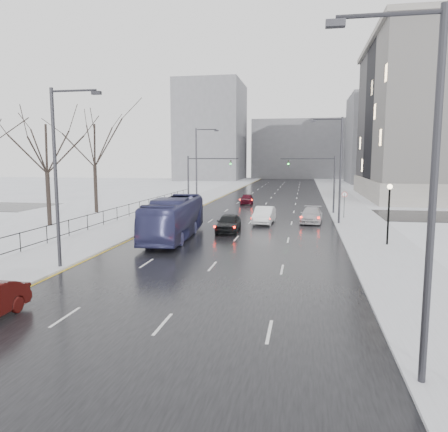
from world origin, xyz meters
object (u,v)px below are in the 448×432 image
Objects in this scene: no_uturn_sign at (344,197)px; sedan_right_near at (264,215)px; tree_park_e at (97,213)px; mast_signal_right at (325,177)px; sedan_right_far at (311,215)px; sedan_center_near at (228,223)px; sedan_center_far at (247,199)px; bus at (174,218)px; lamppost_r_mid at (389,205)px; streetlight_l_near at (59,169)px; mast_signal_left at (197,176)px; streetlight_r_mid at (338,165)px; streetlight_r_near at (424,182)px; tree_park_d at (50,227)px; streetlight_l_far at (198,163)px.

sedan_right_near is at bearing -149.32° from no_uturn_sign.
tree_park_e is 27.50m from no_uturn_sign.
mast_signal_right is 8.03m from sedan_right_far.
sedan_center_near is 0.91× the size of sedan_right_far.
bus is at bearing -98.30° from sedan_center_far.
sedan_center_far is (-9.90, 8.95, -3.37)m from mast_signal_right.
streetlight_l_near is at bearing -152.45° from lamppost_r_mid.
mast_signal_left is 2.41× the size of no_uturn_sign.
sedan_right_far is at bearing 41.15° from bus.
sedan_right_near is 0.97× the size of sedan_right_far.
sedan_center_far is (-8.43, 16.10, -0.02)m from sedan_right_far.
bus is 11.05m from sedan_right_near.
sedan_right_far is (13.18, -7.15, -3.34)m from mast_signal_left.
streetlight_r_mid is 25.82m from streetlight_l_near.
no_uturn_sign is at bearing -13.60° from mast_signal_left.
streetlight_r_near is 34.18m from no_uturn_sign.
streetlight_r_near reaches higher than bus.
sedan_center_far is (-10.74, 46.95, -4.88)m from streetlight_r_near.
sedan_center_far is at bearing 39.64° from tree_park_e.
streetlight_r_mid is at bearing -15.51° from sedan_right_far.
streetlight_l_near is at bearing -113.05° from sedan_right_near.
tree_park_e is 1.35× the size of streetlight_l_near.
sedan_right_far is (-1.47, -7.15, -3.34)m from mast_signal_right.
sedan_right_far is at bearing -65.90° from sedan_center_far.
mast_signal_left reaches higher than sedan_center_far.
bus reaches higher than sedan_center_far.
tree_park_d reaches higher than sedan_center_near.
lamppost_r_mid is at bearing 81.94° from streetlight_r_near.
streetlight_r_near is 30.52m from sedan_right_near.
sedan_center_far is at bearing 122.25° from sedan_right_far.
streetlight_r_mid is 2.06× the size of sedan_right_near.
bus is at bearing -81.89° from mast_signal_left.
sedan_center_near is at bearing 162.10° from lamppost_r_mid.
streetlight_l_far is at bearing 130.41° from sedan_right_near.
streetlight_l_far is at bearing 110.05° from sedan_center_near.
lamppost_r_mid is 13.58m from sedan_right_near.
mast_signal_right reaches higher than sedan_right_near.
mast_signal_right reaches higher than no_uturn_sign.
no_uturn_sign is (1.87, -4.00, -1.81)m from mast_signal_right.
tree_park_d is 2.58× the size of sedan_right_near.
tree_park_d is at bearing 178.48° from sedan_center_near.
streetlight_l_far is (10.03, 8.00, 5.62)m from tree_park_e.
lamppost_r_mid is 14.13m from no_uturn_sign.
tree_park_e is 26.61m from streetlight_l_near.
lamppost_r_mid reaches higher than sedan_right_far.
mast_signal_left is 10.68m from sedan_center_far.
bus is at bearing -130.56° from sedan_right_far.
streetlight_r_near is 30.00m from streetlight_r_mid.
no_uturn_sign is at bearing 33.92° from sedan_right_near.
mast_signal_left is at bearing 20.19° from tree_park_e.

